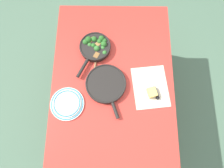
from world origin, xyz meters
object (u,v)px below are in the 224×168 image
(cheese_block, at_px, (151,92))
(skillet_eggs, at_px, (105,84))
(wooden_spoon, at_px, (94,66))
(grater_knife, at_px, (153,88))
(skillet_broccoli, at_px, (95,47))
(dinner_plate_stack, at_px, (66,104))

(cheese_block, bearing_deg, skillet_eggs, 80.10)
(wooden_spoon, relative_size, grater_knife, 1.54)
(skillet_broccoli, bearing_deg, grater_knife, 80.45)
(skillet_broccoli, distance_m, skillet_eggs, 0.30)
(skillet_eggs, bearing_deg, cheese_block, 60.51)
(wooden_spoon, height_order, cheese_block, cheese_block)
(cheese_block, bearing_deg, skillet_broccoli, 50.00)
(dinner_plate_stack, bearing_deg, grater_knife, -78.55)
(dinner_plate_stack, bearing_deg, wooden_spoon, -32.89)
(grater_knife, xyz_separation_m, dinner_plate_stack, (-0.12, 0.62, 0.00))
(cheese_block, bearing_deg, wooden_spoon, 64.09)
(wooden_spoon, relative_size, cheese_block, 4.47)
(grater_knife, bearing_deg, skillet_broccoli, 37.50)
(skillet_broccoli, relative_size, cheese_block, 4.36)
(wooden_spoon, bearing_deg, skillet_eggs, 37.10)
(skillet_eggs, xyz_separation_m, dinner_plate_stack, (-0.14, 0.27, -0.01))
(wooden_spoon, height_order, grater_knife, grater_knife)
(wooden_spoon, bearing_deg, grater_knife, 75.92)
(skillet_eggs, bearing_deg, grater_knife, 67.21)
(wooden_spoon, xyz_separation_m, cheese_block, (-0.20, -0.41, 0.01))
(skillet_eggs, height_order, wooden_spoon, skillet_eggs)
(grater_knife, distance_m, cheese_block, 0.04)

